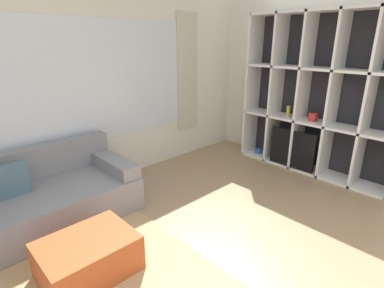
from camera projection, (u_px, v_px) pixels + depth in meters
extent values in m
cube|color=silver|center=(90.00, 89.00, 3.98)|extent=(6.84, 0.07, 2.70)
cube|color=silver|center=(90.00, 82.00, 3.92)|extent=(3.10, 0.01, 1.60)
cube|color=beige|center=(187.00, 73.00, 5.03)|extent=(0.44, 0.03, 1.90)
cube|color=silver|center=(310.00, 82.00, 4.70)|extent=(0.07, 4.46, 2.70)
cube|color=#232328|center=(323.00, 95.00, 4.54)|extent=(0.02, 2.31, 2.37)
cube|color=white|center=(369.00, 103.00, 3.94)|extent=(0.42, 0.04, 2.37)
cube|color=white|center=(333.00, 98.00, 4.26)|extent=(0.42, 0.04, 2.37)
cube|color=white|center=(303.00, 94.00, 4.57)|extent=(0.42, 0.04, 2.37)
cube|color=white|center=(276.00, 91.00, 4.89)|extent=(0.42, 0.04, 2.37)
cube|color=white|center=(253.00, 88.00, 5.20)|extent=(0.42, 0.04, 2.37)
cube|color=white|center=(307.00, 169.00, 4.80)|extent=(0.42, 2.31, 0.04)
cube|color=white|center=(314.00, 122.00, 4.54)|extent=(0.42, 2.31, 0.04)
cube|color=white|center=(321.00, 69.00, 4.28)|extent=(0.42, 2.31, 0.04)
cube|color=white|center=(330.00, 10.00, 4.03)|extent=(0.42, 2.31, 0.04)
cube|color=black|center=(292.00, 149.00, 4.73)|extent=(0.04, 0.74, 0.61)
cube|color=black|center=(291.00, 165.00, 4.84)|extent=(0.10, 0.24, 0.03)
cube|color=#2856A8|center=(258.00, 151.00, 5.40)|extent=(0.10, 0.10, 0.08)
cylinder|color=gold|center=(288.00, 111.00, 4.79)|extent=(0.05, 0.05, 0.17)
cube|color=red|center=(313.00, 117.00, 4.51)|extent=(0.10, 0.10, 0.12)
cube|color=orange|center=(308.00, 165.00, 4.76)|extent=(0.09, 0.09, 0.12)
cube|color=gold|center=(306.00, 163.00, 4.77)|extent=(0.09, 0.09, 0.16)
cube|color=gray|center=(51.00, 206.00, 3.38)|extent=(1.85, 0.99, 0.40)
cube|color=gray|center=(33.00, 163.00, 3.53)|extent=(1.85, 0.18, 0.39)
cube|color=gray|center=(113.00, 163.00, 3.81)|extent=(0.24, 0.93, 0.17)
cube|color=slate|center=(11.00, 181.00, 3.14)|extent=(0.35, 0.14, 0.34)
cube|color=#B74C23|center=(88.00, 257.00, 2.62)|extent=(0.79, 0.60, 0.35)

